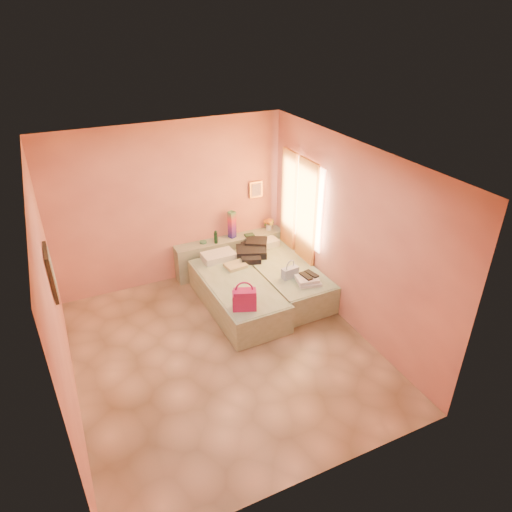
% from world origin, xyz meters
% --- Properties ---
extents(ground, '(4.50, 4.50, 0.00)m').
position_xyz_m(ground, '(0.00, 0.00, 0.00)').
color(ground, tan).
rests_on(ground, ground).
extents(room_walls, '(4.02, 4.51, 2.81)m').
position_xyz_m(room_walls, '(0.21, 0.57, 1.79)').
color(room_walls, '#F7A183').
rests_on(room_walls, ground).
extents(headboard_ledge, '(2.05, 0.30, 0.65)m').
position_xyz_m(headboard_ledge, '(0.98, 2.10, 0.33)').
color(headboard_ledge, '#9BA98A').
rests_on(headboard_ledge, ground).
extents(bed_left, '(0.95, 2.02, 0.50)m').
position_xyz_m(bed_left, '(0.60, 0.91, 0.25)').
color(bed_left, '#A8C19B').
rests_on(bed_left, ground).
extents(bed_right, '(0.95, 2.02, 0.50)m').
position_xyz_m(bed_right, '(1.50, 1.05, 0.25)').
color(bed_right, '#A8C19B').
rests_on(bed_right, ground).
extents(water_bottle, '(0.08, 0.08, 0.23)m').
position_xyz_m(water_bottle, '(0.68, 2.03, 0.76)').
color(water_bottle, '#123220').
rests_on(water_bottle, headboard_ledge).
extents(rainbow_box, '(0.14, 0.14, 0.50)m').
position_xyz_m(rainbow_box, '(1.03, 2.12, 0.90)').
color(rainbow_box, '#B01554').
rests_on(rainbow_box, headboard_ledge).
extents(small_dish, '(0.15, 0.15, 0.03)m').
position_xyz_m(small_dish, '(0.47, 2.13, 0.67)').
color(small_dish, '#49875C').
rests_on(small_dish, headboard_ledge).
extents(green_book, '(0.17, 0.13, 0.03)m').
position_xyz_m(green_book, '(1.33, 2.04, 0.66)').
color(green_book, '#24442D').
rests_on(green_book, headboard_ledge).
extents(flower_vase, '(0.26, 0.26, 0.27)m').
position_xyz_m(flower_vase, '(1.77, 2.12, 0.78)').
color(flower_vase, silver).
rests_on(flower_vase, headboard_ledge).
extents(magenta_handbag, '(0.39, 0.30, 0.32)m').
position_xyz_m(magenta_handbag, '(0.41, 0.19, 0.66)').
color(magenta_handbag, '#B01554').
rests_on(magenta_handbag, bed_left).
extents(khaki_garment, '(0.37, 0.31, 0.06)m').
position_xyz_m(khaki_garment, '(0.76, 1.34, 0.53)').
color(khaki_garment, tan).
rests_on(khaki_garment, bed_left).
extents(clothes_pile, '(0.74, 0.74, 0.17)m').
position_xyz_m(clothes_pile, '(1.22, 1.61, 0.58)').
color(clothes_pile, black).
rests_on(clothes_pile, bed_right).
extents(blue_handbag, '(0.29, 0.15, 0.18)m').
position_xyz_m(blue_handbag, '(1.42, 0.66, 0.59)').
color(blue_handbag, '#4569A5').
rests_on(blue_handbag, bed_right).
extents(towel_stack, '(0.41, 0.37, 0.10)m').
position_xyz_m(towel_stack, '(1.61, 0.38, 0.55)').
color(towel_stack, silver).
rests_on(towel_stack, bed_right).
extents(sandal_pair, '(0.21, 0.27, 0.03)m').
position_xyz_m(sandal_pair, '(1.64, 0.43, 0.61)').
color(sandal_pair, black).
rests_on(sandal_pair, towel_stack).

